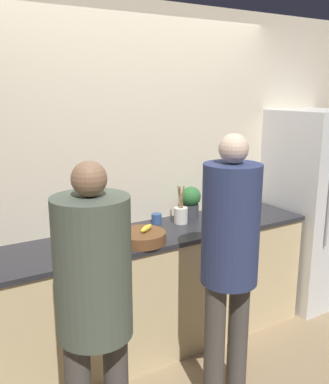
{
  "coord_description": "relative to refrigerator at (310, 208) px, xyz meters",
  "views": [
    {
      "loc": [
        -1.46,
        -2.28,
        1.97
      ],
      "look_at": [
        0.0,
        0.14,
        1.28
      ],
      "focal_mm": 40.0,
      "sensor_mm": 36.0,
      "label": 1
    }
  ],
  "objects": [
    {
      "name": "bottle_green",
      "position": [
        -0.63,
        0.11,
        0.1
      ],
      "size": [
        0.07,
        0.07,
        0.15
      ],
      "color": "#236033",
      "rests_on": "counter"
    },
    {
      "name": "person_center",
      "position": [
        -1.56,
        -0.72,
        0.13
      ],
      "size": [
        0.34,
        0.34,
        1.73
      ],
      "color": "#4C4742",
      "rests_on": "ground_plane"
    },
    {
      "name": "wall_back",
      "position": [
        -1.68,
        0.36,
        0.41
      ],
      "size": [
        5.2,
        0.06,
        2.6
      ],
      "color": "beige",
      "rests_on": "ground_plane"
    },
    {
      "name": "bottle_dark",
      "position": [
        -1.17,
        -0.06,
        0.12
      ],
      "size": [
        0.06,
        0.06,
        0.2
      ],
      "color": "#333338",
      "rests_on": "counter"
    },
    {
      "name": "potted_plant",
      "position": [
        -1.2,
        0.21,
        0.18
      ],
      "size": [
        0.16,
        0.16,
        0.26
      ],
      "color": "#3D3D42",
      "rests_on": "counter"
    },
    {
      "name": "utensil_crock",
      "position": [
        -1.36,
        0.13,
        0.11
      ],
      "size": [
        0.11,
        0.11,
        0.3
      ],
      "color": "silver",
      "rests_on": "counter"
    },
    {
      "name": "person_left",
      "position": [
        -2.45,
        -0.78,
        0.11
      ],
      "size": [
        0.37,
        0.37,
        1.66
      ],
      "color": "#4C4742",
      "rests_on": "ground_plane"
    },
    {
      "name": "counter",
      "position": [
        -1.68,
        0.06,
        -0.43
      ],
      "size": [
        2.62,
        0.63,
        0.93
      ],
      "color": "beige",
      "rests_on": "ground_plane"
    },
    {
      "name": "ground_plane",
      "position": [
        -1.68,
        -0.29,
        -0.89
      ],
      "size": [
        14.0,
        14.0,
        0.0
      ],
      "primitive_type": "plane",
      "color": "#9E8460"
    },
    {
      "name": "cup_blue",
      "position": [
        -1.52,
        0.23,
        0.08
      ],
      "size": [
        0.08,
        0.08,
        0.08
      ],
      "color": "#335184",
      "rests_on": "counter"
    },
    {
      "name": "fruit_bowl",
      "position": [
        -1.83,
        -0.1,
        0.08
      ],
      "size": [
        0.34,
        0.34,
        0.12
      ],
      "color": "brown",
      "rests_on": "counter"
    },
    {
      "name": "refrigerator",
      "position": [
        0.0,
        0.0,
        0.0
      ],
      "size": [
        0.68,
        0.7,
        1.79
      ],
      "color": "white",
      "rests_on": "ground_plane"
    }
  ]
}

